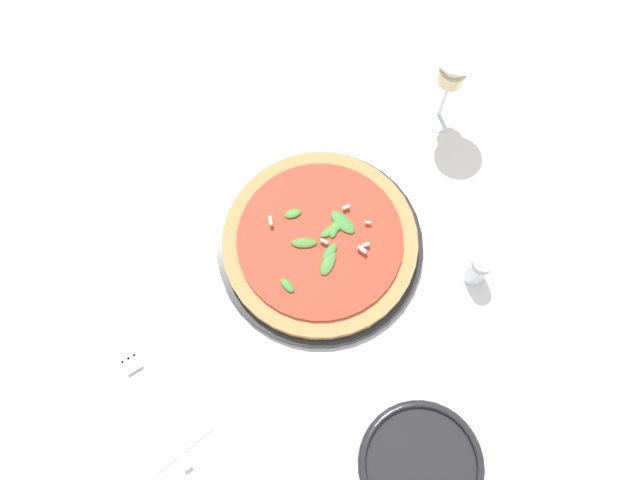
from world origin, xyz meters
TOP-DOWN VIEW (x-y plane):
  - ground_plane at (0.00, 0.00)m, footprint 6.00×6.00m
  - pizza_arugula_main at (0.04, 0.02)m, footprint 0.30×0.30m
  - wine_glass at (0.03, -0.27)m, footprint 0.08×0.08m
  - napkin at (0.07, 0.34)m, footprint 0.17×0.13m
  - fork at (0.08, 0.34)m, footprint 0.20×0.08m
  - side_plate_white at (-0.26, 0.18)m, footprint 0.17×0.17m
  - shaker_pepper at (-0.16, -0.08)m, footprint 0.03×0.03m

SIDE VIEW (x-z plane):
  - ground_plane at x=0.00m, z-range 0.00..0.00m
  - napkin at x=0.07m, z-range 0.00..0.01m
  - fork at x=0.08m, z-range 0.01..0.01m
  - side_plate_white at x=-0.26m, z-range 0.00..0.02m
  - pizza_arugula_main at x=0.04m, z-range -0.01..0.04m
  - shaker_pepper at x=-0.16m, z-range 0.00..0.07m
  - wine_glass at x=0.03m, z-range 0.04..0.21m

